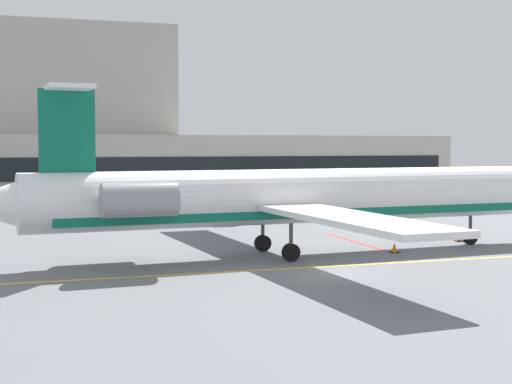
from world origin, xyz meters
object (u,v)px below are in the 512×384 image
(regional_jet, at_px, (292,197))
(baggage_tug, at_px, (342,206))
(belt_loader, at_px, (222,211))
(fuel_tank, at_px, (382,193))

(regional_jet, xyz_separation_m, baggage_tug, (10.97, 17.73, -2.16))
(belt_loader, relative_size, fuel_tank, 0.50)
(regional_jet, relative_size, fuel_tank, 4.35)
(fuel_tank, bearing_deg, baggage_tug, -134.21)
(belt_loader, distance_m, fuel_tank, 20.36)
(baggage_tug, xyz_separation_m, belt_loader, (-10.48, -1.63, 0.01))
(belt_loader, bearing_deg, regional_jet, -91.77)
(regional_jet, bearing_deg, fuel_tank, 53.99)
(regional_jet, xyz_separation_m, belt_loader, (0.50, 16.10, -2.15))
(regional_jet, bearing_deg, baggage_tug, 58.24)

